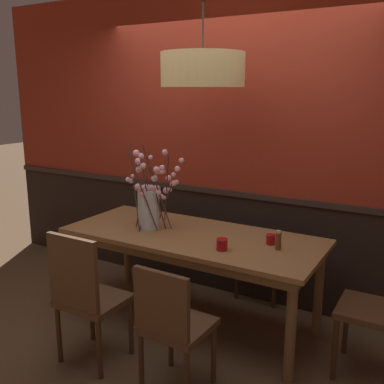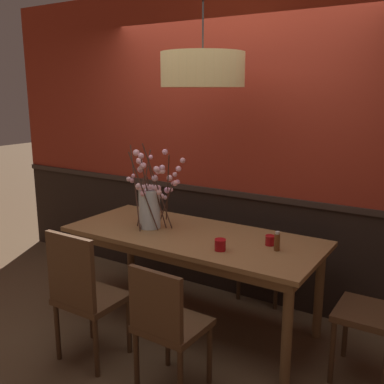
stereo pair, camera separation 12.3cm
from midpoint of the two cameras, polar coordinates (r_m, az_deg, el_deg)
ground_plane at (r=3.87m, az=0.95°, el=-16.38°), size 24.00×24.00×0.00m
back_wall at (r=4.05m, az=6.48°, el=5.77°), size 5.50×0.14×2.80m
dining_table at (r=3.58m, az=0.99°, el=-6.63°), size 2.06×0.87×0.78m
chair_near_side_left at (r=3.22m, az=-12.69°, el=-12.33°), size 0.44×0.40×0.97m
chair_far_side_right at (r=4.20m, az=10.60°, el=-6.45°), size 0.42×0.39×0.90m
chair_near_side_right at (r=2.86m, az=-1.99°, el=-16.39°), size 0.41×0.40×0.87m
chair_head_east_end at (r=3.21m, az=23.91°, el=-13.51°), size 0.39×0.42×0.91m
vase_with_blossoms at (r=3.66m, az=-4.38°, el=-1.30°), size 0.39×0.50×0.72m
candle_holder_nearer_center at (r=3.19m, az=4.75°, el=-6.76°), size 0.08×0.08×0.09m
candle_holder_nearer_edge at (r=3.35m, az=11.02°, el=-6.09°), size 0.07×0.07×0.08m
condiment_bottle at (r=3.24m, az=11.94°, el=-6.25°), size 0.04×0.04×0.14m
pendant_lamp at (r=3.36m, az=2.47°, el=15.40°), size 0.61×0.61×0.89m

